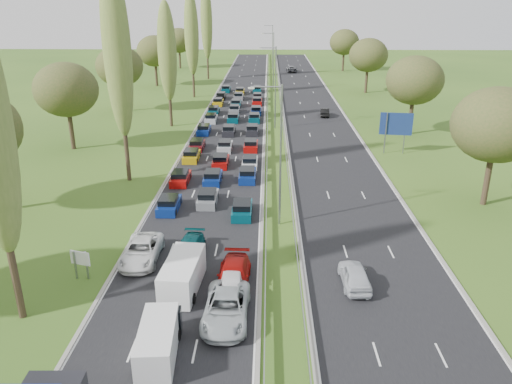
{
  "coord_description": "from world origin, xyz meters",
  "views": [
    {
      "loc": [
        3.43,
        3.54,
        18.09
      ],
      "look_at": [
        2.37,
        46.78,
        1.5
      ],
      "focal_mm": 35.0,
      "sensor_mm": 36.0,
      "label": 1
    }
  ],
  "objects_px": {
    "direction_sign": "(396,126)",
    "info_sign": "(80,261)",
    "white_van_front": "(159,340)",
    "white_van_rear": "(183,273)",
    "near_car_2": "(141,251)"
  },
  "relations": [
    {
      "from": "white_van_front",
      "to": "white_van_rear",
      "type": "distance_m",
      "value": 6.91
    },
    {
      "from": "info_sign",
      "to": "white_van_front",
      "type": "bearing_deg",
      "value": -48.25
    },
    {
      "from": "near_car_2",
      "to": "white_van_rear",
      "type": "bearing_deg",
      "value": -45.26
    },
    {
      "from": "near_car_2",
      "to": "info_sign",
      "type": "bearing_deg",
      "value": -143.81
    },
    {
      "from": "info_sign",
      "to": "direction_sign",
      "type": "relative_size",
      "value": 0.4
    },
    {
      "from": "near_car_2",
      "to": "white_van_rear",
      "type": "xyz_separation_m",
      "value": [
        3.72,
        -3.64,
        0.31
      ]
    },
    {
      "from": "white_van_front",
      "to": "direction_sign",
      "type": "xyz_separation_m",
      "value": [
        21.77,
        39.22,
        2.58
      ]
    },
    {
      "from": "near_car_2",
      "to": "white_van_rear",
      "type": "height_order",
      "value": "white_van_rear"
    },
    {
      "from": "near_car_2",
      "to": "direction_sign",
      "type": "distance_m",
      "value": 38.32
    },
    {
      "from": "info_sign",
      "to": "direction_sign",
      "type": "xyz_separation_m",
      "value": [
        28.8,
        31.34,
        2.2
      ]
    },
    {
      "from": "direction_sign",
      "to": "info_sign",
      "type": "bearing_deg",
      "value": -132.58
    },
    {
      "from": "white_van_rear",
      "to": "direction_sign",
      "type": "xyz_separation_m",
      "value": [
        21.55,
        32.31,
        2.46
      ]
    },
    {
      "from": "info_sign",
      "to": "direction_sign",
      "type": "bearing_deg",
      "value": 47.42
    },
    {
      "from": "direction_sign",
      "to": "white_van_rear",
      "type": "bearing_deg",
      "value": -123.7
    },
    {
      "from": "white_van_rear",
      "to": "info_sign",
      "type": "xyz_separation_m",
      "value": [
        -7.25,
        0.97,
        0.26
      ]
    }
  ]
}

